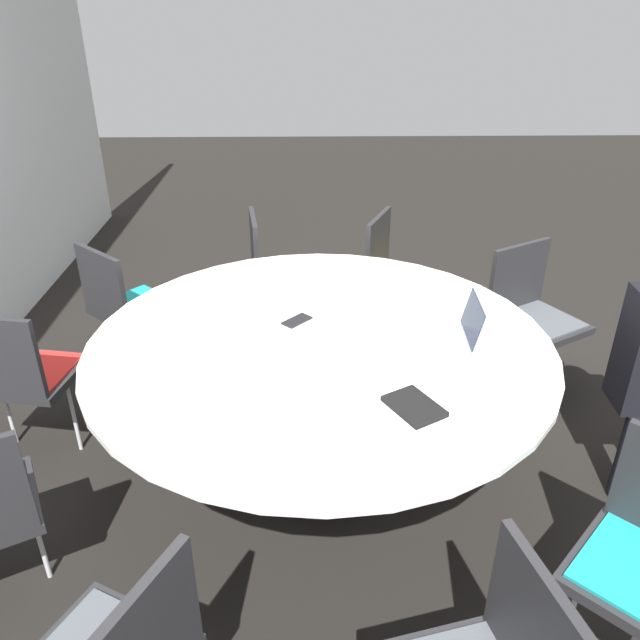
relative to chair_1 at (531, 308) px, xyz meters
name	(u,v)px	position (x,y,z in m)	size (l,w,h in m)	color
ground_plane	(320,473)	(-0.77, 1.21, -0.51)	(16.00, 16.00, 0.00)	black
conference_table	(320,360)	(-0.77, 1.21, 0.14)	(2.02, 2.02, 0.75)	#333333
chair_1	(531,308)	(0.00, 0.00, 0.00)	(0.58, 0.59, 0.86)	#262628
chair_2	(396,269)	(0.57, 0.70, 0.00)	(0.57, 0.56, 0.86)	#262628
chair_3	(275,266)	(0.64, 1.48, 0.00)	(0.49, 0.48, 0.86)	#262628
chair_4	(126,301)	(0.14, 2.32, 0.00)	(0.61, 0.61, 0.86)	#262628
chair_5	(20,370)	(-0.59, 2.64, 0.00)	(0.49, 0.50, 0.86)	#262628
laptop	(457,332)	(-0.80, 0.63, 0.30)	(0.32, 0.27, 0.21)	silver
spiral_notebook	(414,406)	(-1.28, 0.88, 0.26)	(0.26, 0.23, 0.02)	black
cell_phone	(297,321)	(-0.59, 1.32, 0.25)	(0.15, 0.15, 0.01)	black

